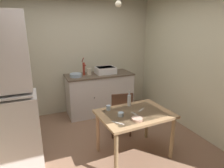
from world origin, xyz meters
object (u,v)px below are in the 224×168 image
Objects in this scene: sink_basin at (105,70)px; chair_far_side at (120,112)px; mixing_bowl_counter at (76,75)px; mug_dark at (108,108)px; glass_bottle at (129,100)px; hutch_cabinet at (1,102)px; serving_bowl_wide at (137,119)px; dining_table at (135,119)px; hand_pump at (84,68)px.

chair_far_side is (-0.13, -1.11, -0.55)m from sink_basin.
chair_far_side is at bearing -61.77° from mixing_bowl_counter.
mug_dark is 0.38m from glass_bottle.
hutch_cabinet reaches higher than serving_bowl_wide.
mug_dark is (-0.52, -1.48, -0.25)m from sink_basin.
dining_table is at bearing -36.60° from mug_dark.
mixing_bowl_counter is 1.96m from serving_bowl_wide.
mixing_bowl_counter is (1.26, 1.26, -0.04)m from hutch_cabinet.
dining_table is 7.26× the size of serving_bowl_wide.
sink_basin is 5.62× the size of mug_dark.
hutch_cabinet is 1.84m from glass_bottle.
chair_far_side is 0.61m from mug_dark.
mug_dark is at bearing -82.69° from mixing_bowl_counter.
glass_bottle is (-0.01, -0.35, 0.36)m from chair_far_side.
hutch_cabinet is at bearing -135.09° from mixing_bowl_counter.
glass_bottle is at bearing 4.84° from mug_dark.
serving_bowl_wide is 1.97× the size of mug_dark.
hutch_cabinet is 1.83m from serving_bowl_wide.
glass_bottle is (1.82, -0.14, -0.19)m from hutch_cabinet.
sink_basin is at bearing 83.86° from dining_table.
sink_basin is 1.75× the size of mixing_bowl_counter.
hutch_cabinet is 1.87m from dining_table.
dining_table is (0.51, -1.68, -0.34)m from mixing_bowl_counter.
hutch_cabinet reaches higher than mixing_bowl_counter.
sink_basin reaches higher than glass_bottle.
sink_basin reaches higher than serving_bowl_wide.
hutch_cabinet reaches higher than mug_dark.
mug_dark is (-0.02, -1.53, -0.34)m from hand_pump.
sink_basin is at bearing 70.86° from mug_dark.
mixing_bowl_counter is at bearing 118.23° from chair_far_side.
mixing_bowl_counter is at bearing 107.00° from dining_table.
hutch_cabinet is at bearing -137.36° from hand_pump.
mug_dark is (-0.33, 0.24, 0.14)m from dining_table.
hutch_cabinet is at bearing -146.29° from sink_basin.
dining_table is at bearing 68.42° from serving_bowl_wide.
hand_pump is 1.55× the size of mixing_bowl_counter.
chair_far_side is (1.83, 0.20, -0.55)m from hutch_cabinet.
glass_bottle is at bearing -68.24° from mixing_bowl_counter.
hutch_cabinet is at bearing 159.37° from serving_bowl_wide.
serving_bowl_wide is (-0.27, -1.95, -0.27)m from sink_basin.
sink_basin is 0.51× the size of chair_far_side.
sink_basin is (1.96, 1.31, -0.00)m from hutch_cabinet.
sink_basin is 1.98m from serving_bowl_wide.
mixing_bowl_counter is 1.30m from chair_far_side.
hutch_cabinet is 14.06× the size of serving_bowl_wide.
hand_pump is at bearing 96.29° from serving_bowl_wide.
serving_bowl_wide is at bearing -111.58° from dining_table.
mixing_bowl_counter is 0.22× the size of dining_table.
sink_basin reaches higher than dining_table.
hand_pump is 2.04m from serving_bowl_wide.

